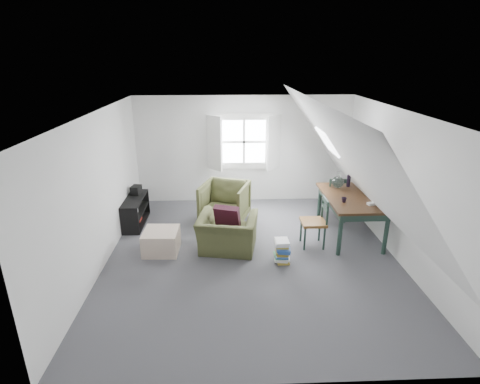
{
  "coord_description": "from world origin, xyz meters",
  "views": [
    {
      "loc": [
        -0.45,
        -5.8,
        3.33
      ],
      "look_at": [
        -0.18,
        0.6,
        0.99
      ],
      "focal_mm": 28.0,
      "sensor_mm": 36.0,
      "label": 1
    }
  ],
  "objects_px": {
    "dining_table": "(351,201)",
    "dining_chair_near": "(315,221)",
    "media_shelf": "(135,213)",
    "armchair_far": "(225,221)",
    "dining_chair_far": "(335,198)",
    "armchair_near": "(228,250)",
    "magazine_stack": "(282,251)",
    "ottoman": "(161,241)"
  },
  "relations": [
    {
      "from": "dining_table",
      "to": "dining_chair_near",
      "type": "relative_size",
      "value": 1.78
    },
    {
      "from": "ottoman",
      "to": "magazine_stack",
      "type": "height_order",
      "value": "ottoman"
    },
    {
      "from": "media_shelf",
      "to": "dining_table",
      "type": "bearing_deg",
      "value": -14.28
    },
    {
      "from": "media_shelf",
      "to": "armchair_far",
      "type": "bearing_deg",
      "value": -2.35
    },
    {
      "from": "ottoman",
      "to": "dining_chair_near",
      "type": "xyz_separation_m",
      "value": [
        2.79,
        0.12,
        0.28
      ]
    },
    {
      "from": "ottoman",
      "to": "dining_table",
      "type": "height_order",
      "value": "dining_table"
    },
    {
      "from": "armchair_far",
      "to": "dining_chair_far",
      "type": "relative_size",
      "value": 0.95
    },
    {
      "from": "ottoman",
      "to": "dining_table",
      "type": "relative_size",
      "value": 0.37
    },
    {
      "from": "dining_chair_near",
      "to": "magazine_stack",
      "type": "bearing_deg",
      "value": -70.11
    },
    {
      "from": "dining_chair_far",
      "to": "ottoman",
      "type": "bearing_deg",
      "value": 8.98
    },
    {
      "from": "ottoman",
      "to": "dining_chair_far",
      "type": "distance_m",
      "value": 3.7
    },
    {
      "from": "armchair_far",
      "to": "media_shelf",
      "type": "height_order",
      "value": "media_shelf"
    },
    {
      "from": "armchair_near",
      "to": "dining_chair_near",
      "type": "bearing_deg",
      "value": -165.85
    },
    {
      "from": "dining_table",
      "to": "dining_chair_near",
      "type": "height_order",
      "value": "dining_chair_near"
    },
    {
      "from": "dining_chair_far",
      "to": "media_shelf",
      "type": "bearing_deg",
      "value": -9.84
    },
    {
      "from": "armchair_near",
      "to": "media_shelf",
      "type": "bearing_deg",
      "value": -21.27
    },
    {
      "from": "dining_chair_near",
      "to": "magazine_stack",
      "type": "distance_m",
      "value": 0.92
    },
    {
      "from": "dining_chair_near",
      "to": "magazine_stack",
      "type": "relative_size",
      "value": 2.36
    },
    {
      "from": "dining_chair_near",
      "to": "dining_table",
      "type": "bearing_deg",
      "value": 96.11
    },
    {
      "from": "dining_table",
      "to": "armchair_near",
      "type": "bearing_deg",
      "value": -164.63
    },
    {
      "from": "armchair_far",
      "to": "dining_chair_near",
      "type": "bearing_deg",
      "value": -16.74
    },
    {
      "from": "armchair_near",
      "to": "armchair_far",
      "type": "bearing_deg",
      "value": -77.58
    },
    {
      "from": "ottoman",
      "to": "dining_chair_far",
      "type": "xyz_separation_m",
      "value": [
        3.47,
        1.22,
        0.31
      ]
    },
    {
      "from": "armchair_near",
      "to": "dining_chair_near",
      "type": "height_order",
      "value": "dining_chair_near"
    },
    {
      "from": "dining_chair_near",
      "to": "media_shelf",
      "type": "height_order",
      "value": "dining_chair_near"
    },
    {
      "from": "dining_chair_far",
      "to": "media_shelf",
      "type": "relative_size",
      "value": 0.88
    },
    {
      "from": "dining_table",
      "to": "media_shelf",
      "type": "relative_size",
      "value": 1.48
    },
    {
      "from": "armchair_far",
      "to": "dining_chair_far",
      "type": "bearing_deg",
      "value": 17.02
    },
    {
      "from": "dining_table",
      "to": "dining_chair_near",
      "type": "distance_m",
      "value": 0.88
    },
    {
      "from": "armchair_near",
      "to": "dining_chair_near",
      "type": "relative_size",
      "value": 1.1
    },
    {
      "from": "armchair_far",
      "to": "media_shelf",
      "type": "distance_m",
      "value": 1.88
    },
    {
      "from": "dining_table",
      "to": "magazine_stack",
      "type": "distance_m",
      "value": 1.79
    },
    {
      "from": "dining_chair_far",
      "to": "dining_chair_near",
      "type": "distance_m",
      "value": 1.3
    },
    {
      "from": "media_shelf",
      "to": "armchair_near",
      "type": "bearing_deg",
      "value": -36.53
    },
    {
      "from": "dining_table",
      "to": "dining_chair_far",
      "type": "bearing_deg",
      "value": 100.09
    },
    {
      "from": "dining_table",
      "to": "ottoman",
      "type": "bearing_deg",
      "value": -168.25
    },
    {
      "from": "media_shelf",
      "to": "dining_chair_far",
      "type": "bearing_deg",
      "value": -4.43
    },
    {
      "from": "dining_chair_far",
      "to": "media_shelf",
      "type": "xyz_separation_m",
      "value": [
        -4.2,
        -0.04,
        -0.26
      ]
    },
    {
      "from": "dining_table",
      "to": "dining_chair_far",
      "type": "relative_size",
      "value": 1.68
    },
    {
      "from": "magazine_stack",
      "to": "dining_chair_near",
      "type": "bearing_deg",
      "value": 39.41
    },
    {
      "from": "armchair_far",
      "to": "magazine_stack",
      "type": "bearing_deg",
      "value": -42.19
    },
    {
      "from": "armchair_near",
      "to": "ottoman",
      "type": "distance_m",
      "value": 1.2
    }
  ]
}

